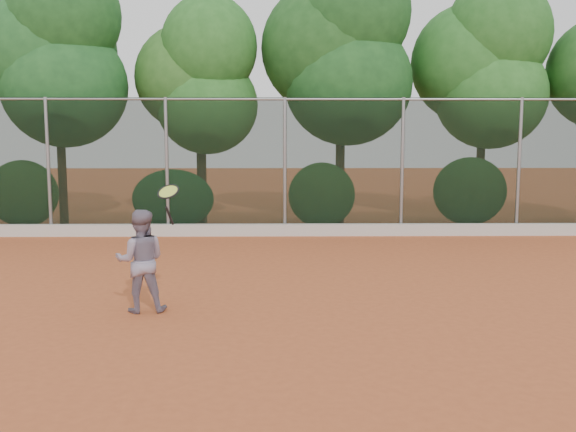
{
  "coord_description": "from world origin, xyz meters",
  "views": [
    {
      "loc": [
        -0.14,
        -9.36,
        2.57
      ],
      "look_at": [
        0.0,
        1.0,
        1.25
      ],
      "focal_mm": 40.0,
      "sensor_mm": 36.0,
      "label": 1
    }
  ],
  "objects": [
    {
      "name": "ground",
      "position": [
        0.0,
        0.0,
        0.0
      ],
      "size": [
        80.0,
        80.0,
        0.0
      ],
      "primitive_type": "plane",
      "color": "#B2532A",
      "rests_on": "ground"
    },
    {
      "name": "foliage_backdrop",
      "position": [
        -0.55,
        8.98,
        4.4
      ],
      "size": [
        23.7,
        3.63,
        7.55
      ],
      "color": "#402E18",
      "rests_on": "ground"
    },
    {
      "name": "concrete_curb",
      "position": [
        0.0,
        6.82,
        0.15
      ],
      "size": [
        24.0,
        0.2,
        0.3
      ],
      "primitive_type": "cube",
      "color": "beige",
      "rests_on": "ground"
    },
    {
      "name": "tennis_racket",
      "position": [
        -1.7,
        -0.36,
        1.73
      ],
      "size": [
        0.39,
        0.37,
        0.59
      ],
      "color": "black",
      "rests_on": "ground"
    },
    {
      "name": "tennis_player",
      "position": [
        -2.15,
        -0.19,
        0.75
      ],
      "size": [
        0.79,
        0.65,
        1.5
      ],
      "primitive_type": "imported",
      "rotation": [
        0.0,
        0.0,
        3.27
      ],
      "color": "gray",
      "rests_on": "ground"
    },
    {
      "name": "chainlink_fence",
      "position": [
        -0.0,
        7.0,
        1.86
      ],
      "size": [
        24.09,
        0.09,
        3.5
      ],
      "color": "black",
      "rests_on": "ground"
    }
  ]
}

